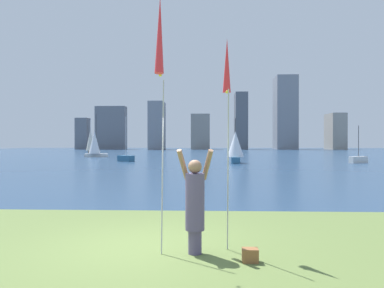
{
  "coord_description": "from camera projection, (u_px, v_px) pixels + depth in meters",
  "views": [
    {
      "loc": [
        1.18,
        -7.47,
        2.04
      ],
      "look_at": [
        0.57,
        7.72,
        1.95
      ],
      "focal_mm": 35.83,
      "sensor_mm": 36.0,
      "label": 1
    }
  ],
  "objects": [
    {
      "name": "ground",
      "position": [
        200.0,
        156.0,
        58.43
      ],
      "size": [
        120.0,
        138.0,
        0.12
      ],
      "color": "#5B7038"
    },
    {
      "name": "skyline_tower_2",
      "position": [
        157.0,
        126.0,
        100.29
      ],
      "size": [
        3.86,
        7.06,
        12.46
      ],
      "color": "gray",
      "rests_on": "ground"
    },
    {
      "name": "skyline_tower_4",
      "position": [
        241.0,
        121.0,
        103.0
      ],
      "size": [
        3.22,
        6.91,
        15.14
      ],
      "color": "#565B66",
      "rests_on": "ground"
    },
    {
      "name": "skyline_tower_6",
      "position": [
        335.0,
        132.0,
        100.87
      ],
      "size": [
        3.7,
        7.62,
        9.46
      ],
      "color": "gray",
      "rests_on": "ground"
    },
    {
      "name": "sailboat_2",
      "position": [
        90.0,
        141.0,
        62.17
      ],
      "size": [
        1.69,
        2.82,
        5.52
      ],
      "color": "brown",
      "rests_on": "ground"
    },
    {
      "name": "sailboat_7",
      "position": [
        358.0,
        159.0,
        36.78
      ],
      "size": [
        2.14,
        1.61,
        3.61
      ],
      "color": "silver",
      "rests_on": "ground"
    },
    {
      "name": "skyline_tower_5",
      "position": [
        285.0,
        113.0,
        103.36
      ],
      "size": [
        5.56,
        7.41,
        19.62
      ],
      "color": "gray",
      "rests_on": "ground"
    },
    {
      "name": "kite_flag_left",
      "position": [
        160.0,
        41.0,
        6.7
      ],
      "size": [
        0.16,
        0.76,
        4.64
      ],
      "color": "#B2B2B7",
      "rests_on": "ground"
    },
    {
      "name": "sailboat_1",
      "position": [
        235.0,
        147.0,
        36.64
      ],
      "size": [
        1.64,
        3.21,
        4.29
      ],
      "color": "#2D6084",
      "rests_on": "ground"
    },
    {
      "name": "skyline_tower_1",
      "position": [
        111.0,
        128.0,
        103.41
      ],
      "size": [
        7.99,
        3.63,
        11.57
      ],
      "color": "slate",
      "rests_on": "ground"
    },
    {
      "name": "sailboat_5",
      "position": [
        95.0,
        144.0,
        51.17
      ],
      "size": [
        3.17,
        1.8,
        5.78
      ],
      "color": "silver",
      "rests_on": "ground"
    },
    {
      "name": "kite_flag_right",
      "position": [
        227.0,
        72.0,
        7.44
      ],
      "size": [
        0.16,
        0.73,
        4.05
      ],
      "color": "#B2B2B7",
      "rests_on": "ground"
    },
    {
      "name": "person",
      "position": [
        195.0,
        202.0,
        6.98
      ],
      "size": [
        0.7,
        0.52,
        1.91
      ],
      "rotation": [
        0.0,
        0.0,
        0.12
      ],
      "color": "#594C72",
      "rests_on": "ground"
    },
    {
      "name": "bag",
      "position": [
        250.0,
        255.0,
        6.49
      ],
      "size": [
        0.27,
        0.22,
        0.23
      ],
      "color": "brown",
      "rests_on": "ground"
    },
    {
      "name": "skyline_tower_3",
      "position": [
        200.0,
        132.0,
        104.67
      ],
      "size": [
        5.03,
        6.45,
        9.52
      ],
      "color": "gray",
      "rests_on": "ground"
    },
    {
      "name": "sailboat_6",
      "position": [
        126.0,
        158.0,
        39.86
      ],
      "size": [
        1.92,
        1.66,
        4.66
      ],
      "color": "#2D6084",
      "rests_on": "ground"
    },
    {
      "name": "skyline_tower_0",
      "position": [
        83.0,
        134.0,
        104.74
      ],
      "size": [
        3.27,
        3.62,
        8.52
      ],
      "color": "slate",
      "rests_on": "ground"
    }
  ]
}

